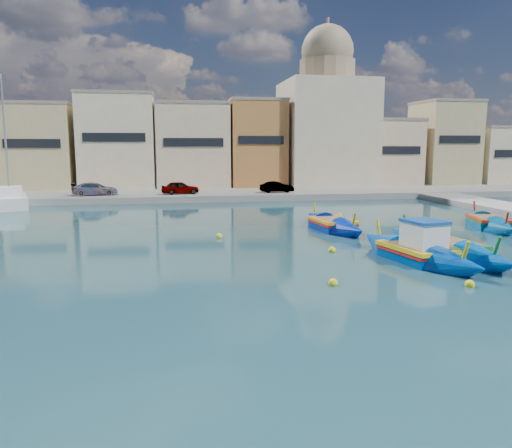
{
  "coord_description": "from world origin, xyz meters",
  "views": [
    {
      "loc": [
        -8.08,
        -17.79,
        5.2
      ],
      "look_at": [
        -4.08,
        6.0,
        1.4
      ],
      "focal_mm": 35.0,
      "sensor_mm": 36.0,
      "label": 1
    }
  ],
  "objects_px": {
    "luzzu_blue_cabin": "(417,253)",
    "luzzu_blue_south": "(444,250)",
    "luzzu_cyan_mid": "(488,223)",
    "yacht_north": "(10,200)",
    "luzzu_green": "(332,226)",
    "church_block": "(326,118)"
  },
  "relations": [
    {
      "from": "luzzu_blue_cabin",
      "to": "luzzu_cyan_mid",
      "type": "xyz_separation_m",
      "value": [
        9.07,
        8.03,
        -0.11
      ]
    },
    {
      "from": "church_block",
      "to": "yacht_north",
      "type": "xyz_separation_m",
      "value": [
        -32.23,
        -11.17,
        -7.94
      ]
    },
    {
      "from": "luzzu_blue_cabin",
      "to": "luzzu_cyan_mid",
      "type": "bearing_deg",
      "value": 41.52
    },
    {
      "from": "luzzu_cyan_mid",
      "to": "luzzu_green",
      "type": "relative_size",
      "value": 1.05
    },
    {
      "from": "luzzu_blue_cabin",
      "to": "luzzu_green",
      "type": "height_order",
      "value": "luzzu_blue_cabin"
    },
    {
      "from": "luzzu_blue_south",
      "to": "church_block",
      "type": "bearing_deg",
      "value": 81.59
    },
    {
      "from": "luzzu_blue_cabin",
      "to": "church_block",
      "type": "bearing_deg",
      "value": 79.06
    },
    {
      "from": "luzzu_cyan_mid",
      "to": "luzzu_green",
      "type": "xyz_separation_m",
      "value": [
        -10.18,
        0.77,
        0.01
      ]
    },
    {
      "from": "luzzu_blue_cabin",
      "to": "luzzu_blue_south",
      "type": "bearing_deg",
      "value": 23.36
    },
    {
      "from": "luzzu_cyan_mid",
      "to": "yacht_north",
      "type": "xyz_separation_m",
      "value": [
        -34.13,
        17.9,
        0.22
      ]
    },
    {
      "from": "luzzu_cyan_mid",
      "to": "luzzu_blue_south",
      "type": "bearing_deg",
      "value": -135.07
    },
    {
      "from": "church_block",
      "to": "yacht_north",
      "type": "relative_size",
      "value": 1.6
    },
    {
      "from": "church_block",
      "to": "yacht_north",
      "type": "bearing_deg",
      "value": -160.89
    },
    {
      "from": "luzzu_blue_cabin",
      "to": "luzzu_green",
      "type": "relative_size",
      "value": 1.08
    },
    {
      "from": "luzzu_green",
      "to": "yacht_north",
      "type": "xyz_separation_m",
      "value": [
        -23.95,
        17.13,
        0.21
      ]
    },
    {
      "from": "luzzu_blue_south",
      "to": "yacht_north",
      "type": "relative_size",
      "value": 0.8
    },
    {
      "from": "luzzu_blue_south",
      "to": "yacht_north",
      "type": "distance_m",
      "value": 36.8
    },
    {
      "from": "luzzu_blue_cabin",
      "to": "luzzu_cyan_mid",
      "type": "distance_m",
      "value": 12.12
    },
    {
      "from": "church_block",
      "to": "luzzu_green",
      "type": "xyz_separation_m",
      "value": [
        -8.28,
        -28.3,
        -8.15
      ]
    },
    {
      "from": "luzzu_blue_cabin",
      "to": "luzzu_blue_south",
      "type": "distance_m",
      "value": 1.96
    },
    {
      "from": "church_block",
      "to": "luzzu_green",
      "type": "relative_size",
      "value": 2.4
    },
    {
      "from": "luzzu_blue_cabin",
      "to": "luzzu_green",
      "type": "bearing_deg",
      "value": 97.2
    }
  ]
}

